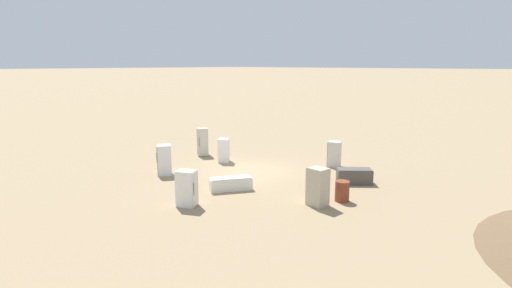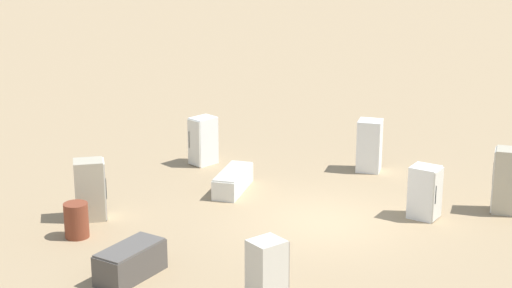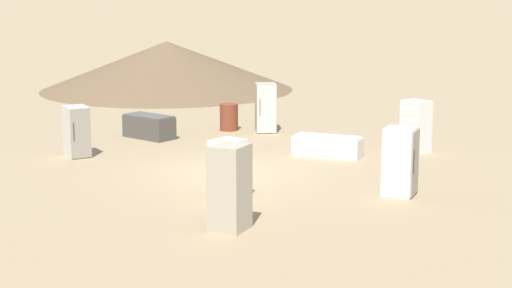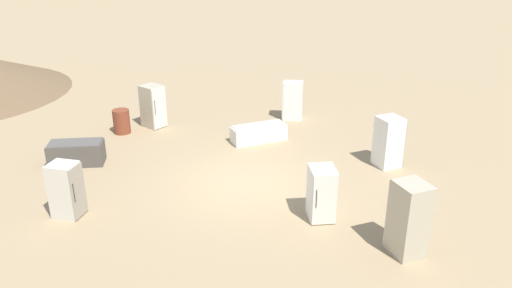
{
  "view_description": "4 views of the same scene",
  "coord_description": "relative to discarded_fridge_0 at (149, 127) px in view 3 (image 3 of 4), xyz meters",
  "views": [
    {
      "loc": [
        -15.49,
        -14.27,
        5.78
      ],
      "look_at": [
        1.35,
        0.82,
        1.22
      ],
      "focal_mm": 28.0,
      "sensor_mm": 36.0,
      "label": 1
    },
    {
      "loc": [
        19.21,
        -7.94,
        8.27
      ],
      "look_at": [
        -1.13,
        -1.4,
        1.92
      ],
      "focal_mm": 60.0,
      "sensor_mm": 36.0,
      "label": 2
    },
    {
      "loc": [
        3.52,
        21.5,
        5.1
      ],
      "look_at": [
        -0.38,
        1.34,
        1.01
      ],
      "focal_mm": 60.0,
      "sensor_mm": 36.0,
      "label": 3
    },
    {
      "loc": [
        10.75,
        7.42,
        6.65
      ],
      "look_at": [
        -0.6,
        -0.04,
        1.03
      ],
      "focal_mm": 35.0,
      "sensor_mm": 36.0,
      "label": 4
    }
  ],
  "objects": [
    {
      "name": "dirt_mound",
      "position": [
        -1.61,
        -11.53,
        0.71
      ],
      "size": [
        11.3,
        11.3,
        2.16
      ],
      "color": "brown",
      "rests_on": "ground_plane"
    },
    {
      "name": "discarded_fridge_4",
      "position": [
        -1.24,
        7.96,
        0.34
      ],
      "size": [
        0.96,
        0.95,
        1.41
      ],
      "rotation": [
        0.0,
        0.0,
        5.41
      ],
      "color": "white",
      "rests_on": "ground_plane"
    },
    {
      "name": "rusty_barrel",
      "position": [
        -2.7,
        -0.87,
        0.07
      ],
      "size": [
        0.6,
        0.6,
        0.88
      ],
      "color": "brown",
      "rests_on": "ground_plane"
    },
    {
      "name": "ground_plane",
      "position": [
        -1.79,
        5.27,
        -0.37
      ],
      "size": [
        1000.0,
        1000.0,
        0.0
      ],
      "primitive_type": "plane",
      "color": "#9E8460"
    },
    {
      "name": "discarded_fridge_3",
      "position": [
        -4.79,
        3.77,
        -0.07
      ],
      "size": [
        1.99,
        1.62,
        0.6
      ],
      "rotation": [
        0.0,
        0.0,
        0.99
      ],
      "color": "silver",
      "rests_on": "ground_plane"
    },
    {
      "name": "discarded_fridge_2",
      "position": [
        -5.29,
        8.27,
        0.43
      ],
      "size": [
        0.99,
        0.98,
        1.6
      ],
      "rotation": [
        0.0,
        0.0,
        0.98
      ],
      "color": "white",
      "rests_on": "ground_plane"
    },
    {
      "name": "discarded_fridge_1",
      "position": [
        2.2,
        2.46,
        0.36
      ],
      "size": [
        0.8,
        0.87,
        1.45
      ],
      "rotation": [
        0.0,
        0.0,
        0.35
      ],
      "color": "beige",
      "rests_on": "ground_plane"
    },
    {
      "name": "discarded_fridge_7",
      "position": [
        -3.84,
        -0.37,
        0.43
      ],
      "size": [
        0.72,
        0.85,
        1.6
      ],
      "rotation": [
        0.0,
        0.0,
        6.18
      ],
      "color": "#B2A88E",
      "rests_on": "ground_plane"
    },
    {
      "name": "discarded_fridge_5",
      "position": [
        -0.93,
        10.25,
        0.51
      ],
      "size": [
        0.99,
        1.02,
        1.76
      ],
      "rotation": [
        0.0,
        0.0,
        2.52
      ],
      "color": "#B2A88E",
      "rests_on": "ground_plane"
    },
    {
      "name": "discarded_fridge_0",
      "position": [
        0.0,
        0.0,
        0.0
      ],
      "size": [
        1.65,
        1.78,
        0.74
      ],
      "rotation": [
        0.0,
        0.0,
        0.69
      ],
      "color": "#4C4742",
      "rests_on": "ground_plane"
    },
    {
      "name": "discarded_fridge_6",
      "position": [
        -7.49,
        3.6,
        0.39
      ],
      "size": [
        0.86,
        0.95,
        1.51
      ],
      "rotation": [
        0.0,
        0.0,
        3.61
      ],
      "color": "white",
      "rests_on": "ground_plane"
    }
  ]
}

